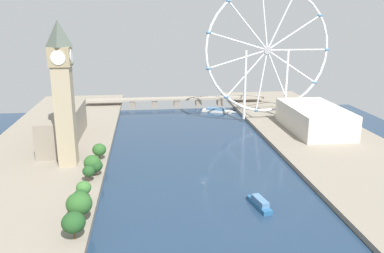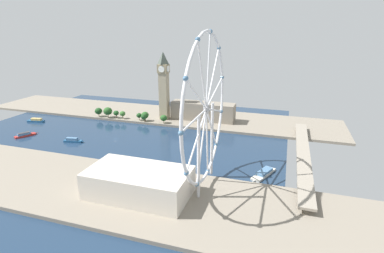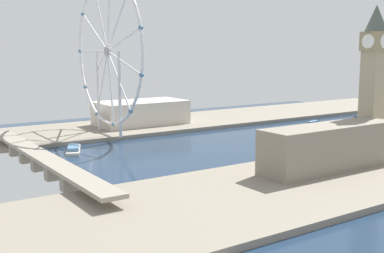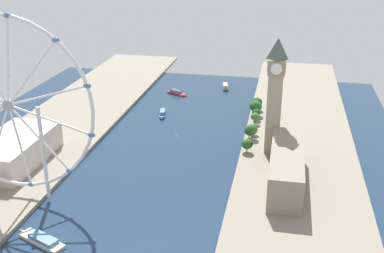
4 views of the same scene
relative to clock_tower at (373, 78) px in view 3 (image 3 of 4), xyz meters
name	(u,v)px [view 3 (image 3 of 4)]	position (x,y,z in m)	size (l,w,h in m)	color
ground_plane	(300,135)	(83.18, -26.89, -49.87)	(379.12, 379.12, 0.00)	#1E334C
riverbank_right	(220,118)	(187.74, -26.89, -48.37)	(90.00, 520.00, 3.00)	gray
clock_tower	(373,78)	(0.00, 0.00, 0.00)	(13.73, 13.73, 90.02)	tan
parliament_block	(329,147)	(-11.94, 50.93, -34.97)	(22.00, 85.87, 23.81)	gray
ferris_wheel	(108,52)	(158.42, 101.27, 14.87)	(113.45, 3.20, 118.56)	silver
riverside_hall	(141,113)	(187.92, 58.18, -36.85)	(41.01, 75.74, 20.04)	beige
river_bridge	(41,159)	(83.18, 177.07, -43.28)	(191.12, 12.12, 9.11)	gray
tour_boat_0	(74,149)	(122.04, 144.01, -48.14)	(34.99, 19.56, 4.19)	beige
tour_boat_1	(360,119)	(107.99, -133.54, -47.93)	(24.95, 16.17, 4.78)	#B22D28
tour_boat_2	(312,125)	(106.53, -66.54, -47.74)	(8.66, 24.06, 5.21)	#235684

